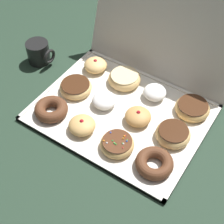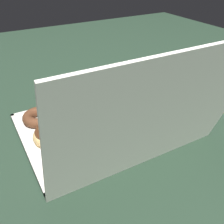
{
  "view_description": "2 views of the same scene",
  "coord_description": "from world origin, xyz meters",
  "px_view_note": "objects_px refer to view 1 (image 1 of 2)",
  "views": [
    {
      "loc": [
        0.39,
        -0.66,
        0.89
      ],
      "look_at": [
        -0.02,
        -0.03,
        0.03
      ],
      "focal_mm": 54.39,
      "sensor_mm": 36.0,
      "label": 1
    },
    {
      "loc": [
        0.35,
        0.67,
        0.53
      ],
      "look_at": [
        -0.04,
        -0.01,
        0.04
      ],
      "focal_mm": 41.13,
      "sensor_mm": 36.0,
      "label": 2
    }
  ],
  "objects_px": {
    "donut_box": "(121,113)",
    "jelly_filled_donut_1": "(82,125)",
    "powdered_filled_donut_5": "(105,100)",
    "jelly_filled_donut_8": "(96,65)",
    "chocolate_frosted_donut_4": "(75,87)",
    "sprinkle_donut_2": "(117,144)",
    "jelly_filled_donut_6": "(137,117)",
    "coffee_mug": "(39,52)",
    "chocolate_cake_ring_donut_0": "(51,109)",
    "chocolate_cake_ring_donut_3": "(154,163)",
    "chocolate_frosted_donut_7": "(173,134)",
    "chocolate_frosted_donut_11": "(192,108)",
    "powdered_filled_donut_10": "(155,92)",
    "glazed_ring_donut_9": "(124,78)"
  },
  "relations": [
    {
      "from": "jelly_filled_donut_1",
      "to": "chocolate_cake_ring_donut_3",
      "type": "bearing_deg",
      "value": 0.75
    },
    {
      "from": "jelly_filled_donut_1",
      "to": "powdered_filled_donut_10",
      "type": "xyz_separation_m",
      "value": [
        0.13,
        0.26,
        0.0
      ]
    },
    {
      "from": "chocolate_cake_ring_donut_0",
      "to": "coffee_mug",
      "type": "bearing_deg",
      "value": 138.87
    },
    {
      "from": "powdered_filled_donut_10",
      "to": "coffee_mug",
      "type": "height_order",
      "value": "coffee_mug"
    },
    {
      "from": "coffee_mug",
      "to": "sprinkle_donut_2",
      "type": "bearing_deg",
      "value": -21.54
    },
    {
      "from": "powdered_filled_donut_10",
      "to": "coffee_mug",
      "type": "relative_size",
      "value": 0.75
    },
    {
      "from": "jelly_filled_donut_6",
      "to": "powdered_filled_donut_5",
      "type": "bearing_deg",
      "value": 177.49
    },
    {
      "from": "sprinkle_donut_2",
      "to": "powdered_filled_donut_5",
      "type": "relative_size",
      "value": 1.27
    },
    {
      "from": "donut_box",
      "to": "chocolate_frosted_donut_7",
      "type": "distance_m",
      "value": 0.2
    },
    {
      "from": "powdered_filled_donut_5",
      "to": "glazed_ring_donut_9",
      "type": "height_order",
      "value": "powdered_filled_donut_5"
    },
    {
      "from": "chocolate_cake_ring_donut_3",
      "to": "coffee_mug",
      "type": "distance_m",
      "value": 0.65
    },
    {
      "from": "chocolate_cake_ring_donut_0",
      "to": "jelly_filled_donut_6",
      "type": "relative_size",
      "value": 1.3
    },
    {
      "from": "jelly_filled_donut_1",
      "to": "chocolate_frosted_donut_7",
      "type": "relative_size",
      "value": 0.79
    },
    {
      "from": "donut_box",
      "to": "chocolate_cake_ring_donut_0",
      "type": "relative_size",
      "value": 4.94
    },
    {
      "from": "donut_box",
      "to": "chocolate_cake_ring_donut_3",
      "type": "distance_m",
      "value": 0.24
    },
    {
      "from": "chocolate_frosted_donut_7",
      "to": "chocolate_frosted_donut_11",
      "type": "height_order",
      "value": "chocolate_frosted_donut_7"
    },
    {
      "from": "powdered_filled_donut_5",
      "to": "jelly_filled_donut_8",
      "type": "relative_size",
      "value": 0.97
    },
    {
      "from": "jelly_filled_donut_1",
      "to": "jelly_filled_donut_6",
      "type": "distance_m",
      "value": 0.18
    },
    {
      "from": "jelly_filled_donut_1",
      "to": "chocolate_cake_ring_donut_3",
      "type": "xyz_separation_m",
      "value": [
        0.26,
        0.0,
        -0.0
      ]
    },
    {
      "from": "glazed_ring_donut_9",
      "to": "powdered_filled_donut_5",
      "type": "bearing_deg",
      "value": -89.99
    },
    {
      "from": "donut_box",
      "to": "jelly_filled_donut_1",
      "type": "distance_m",
      "value": 0.15
    },
    {
      "from": "chocolate_frosted_donut_11",
      "to": "glazed_ring_donut_9",
      "type": "bearing_deg",
      "value": -179.27
    },
    {
      "from": "powdered_filled_donut_5",
      "to": "coffee_mug",
      "type": "height_order",
      "value": "coffee_mug"
    },
    {
      "from": "sprinkle_donut_2",
      "to": "chocolate_frosted_donut_11",
      "type": "relative_size",
      "value": 0.91
    },
    {
      "from": "donut_box",
      "to": "sprinkle_donut_2",
      "type": "xyz_separation_m",
      "value": [
        0.07,
        -0.13,
        0.02
      ]
    },
    {
      "from": "chocolate_frosted_donut_4",
      "to": "chocolate_frosted_donut_7",
      "type": "xyz_separation_m",
      "value": [
        0.39,
        0.0,
        0.0
      ]
    },
    {
      "from": "powdered_filled_donut_10",
      "to": "jelly_filled_donut_8",
      "type": "bearing_deg",
      "value": 178.91
    },
    {
      "from": "chocolate_frosted_donut_4",
      "to": "powdered_filled_donut_5",
      "type": "relative_size",
      "value": 1.38
    },
    {
      "from": "glazed_ring_donut_9",
      "to": "powdered_filled_donut_10",
      "type": "xyz_separation_m",
      "value": [
        0.13,
        -0.0,
        0.0
      ]
    },
    {
      "from": "jelly_filled_donut_6",
      "to": "chocolate_frosted_donut_7",
      "type": "height_order",
      "value": "jelly_filled_donut_6"
    },
    {
      "from": "chocolate_cake_ring_donut_0",
      "to": "jelly_filled_donut_1",
      "type": "height_order",
      "value": "jelly_filled_donut_1"
    },
    {
      "from": "sprinkle_donut_2",
      "to": "jelly_filled_donut_8",
      "type": "xyz_separation_m",
      "value": [
        -0.27,
        0.26,
        0.0
      ]
    },
    {
      "from": "donut_box",
      "to": "powdered_filled_donut_10",
      "type": "distance_m",
      "value": 0.14
    },
    {
      "from": "chocolate_frosted_donut_7",
      "to": "jelly_filled_donut_8",
      "type": "distance_m",
      "value": 0.42
    },
    {
      "from": "sprinkle_donut_2",
      "to": "coffee_mug",
      "type": "xyz_separation_m",
      "value": [
        -0.49,
        0.19,
        0.02
      ]
    },
    {
      "from": "powdered_filled_donut_5",
      "to": "jelly_filled_donut_1",
      "type": "bearing_deg",
      "value": -89.33
    },
    {
      "from": "chocolate_cake_ring_donut_3",
      "to": "jelly_filled_donut_8",
      "type": "relative_size",
      "value": 1.32
    },
    {
      "from": "jelly_filled_donut_8",
      "to": "powdered_filled_donut_10",
      "type": "height_order",
      "value": "jelly_filled_donut_8"
    },
    {
      "from": "chocolate_frosted_donut_7",
      "to": "powdered_filled_donut_10",
      "type": "height_order",
      "value": "powdered_filled_donut_10"
    },
    {
      "from": "glazed_ring_donut_9",
      "to": "jelly_filled_donut_6",
      "type": "bearing_deg",
      "value": -45.35
    },
    {
      "from": "chocolate_frosted_donut_4",
      "to": "powdered_filled_donut_10",
      "type": "relative_size",
      "value": 1.45
    },
    {
      "from": "jelly_filled_donut_1",
      "to": "chocolate_cake_ring_donut_3",
      "type": "height_order",
      "value": "jelly_filled_donut_1"
    },
    {
      "from": "chocolate_frosted_donut_4",
      "to": "jelly_filled_donut_1",
      "type": "bearing_deg",
      "value": -45.67
    },
    {
      "from": "sprinkle_donut_2",
      "to": "jelly_filled_donut_6",
      "type": "bearing_deg",
      "value": 90.41
    },
    {
      "from": "donut_box",
      "to": "chocolate_frosted_donut_4",
      "type": "distance_m",
      "value": 0.19
    },
    {
      "from": "chocolate_frosted_donut_4",
      "to": "chocolate_frosted_donut_11",
      "type": "distance_m",
      "value": 0.42
    },
    {
      "from": "jelly_filled_donut_6",
      "to": "coffee_mug",
      "type": "distance_m",
      "value": 0.49
    },
    {
      "from": "chocolate_cake_ring_donut_0",
      "to": "chocolate_cake_ring_donut_3",
      "type": "bearing_deg",
      "value": 0.56
    },
    {
      "from": "jelly_filled_donut_6",
      "to": "glazed_ring_donut_9",
      "type": "xyz_separation_m",
      "value": [
        -0.14,
        0.14,
        -0.0
      ]
    },
    {
      "from": "chocolate_frosted_donut_4",
      "to": "glazed_ring_donut_9",
      "type": "xyz_separation_m",
      "value": [
        0.12,
        0.13,
        0.0
      ]
    }
  ]
}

